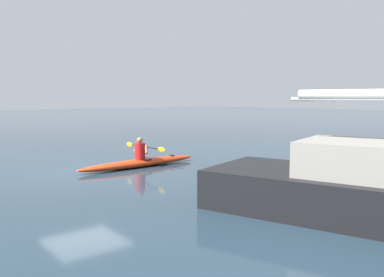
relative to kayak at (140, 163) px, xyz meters
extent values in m
plane|color=#233847|center=(1.87, -0.57, -0.14)|extent=(160.00, 160.00, 0.00)
ellipsoid|color=red|center=(0.00, 0.00, 0.00)|extent=(4.84, 0.80, 0.28)
torus|color=black|center=(-0.18, -0.01, 0.12)|extent=(0.57, 0.57, 0.04)
cylinder|color=black|center=(-1.44, -0.06, 0.13)|extent=(0.18, 0.18, 0.02)
cylinder|color=red|center=(0.01, 0.00, 0.42)|extent=(0.37, 0.37, 0.57)
sphere|color=#936B4C|center=(0.01, 0.00, 0.82)|extent=(0.21, 0.21, 0.21)
cylinder|color=black|center=(-0.19, -0.01, 0.56)|extent=(0.11, 1.98, 0.03)
ellipsoid|color=gold|center=(-0.15, -1.00, 0.56)|extent=(0.06, 0.40, 0.17)
ellipsoid|color=gold|center=(-0.23, 0.98, 0.56)|extent=(0.06, 0.40, 0.17)
cylinder|color=#936B4C|center=(-0.06, -0.29, 0.50)|extent=(0.23, 0.27, 0.34)
cylinder|color=#936B4C|center=(-0.09, 0.28, 0.50)|extent=(0.22, 0.28, 0.34)
cylinder|color=silver|center=(-0.34, 8.17, 2.27)|extent=(1.09, 3.21, 0.09)
cylinder|color=white|center=(-0.34, 8.17, 2.37)|extent=(1.09, 2.92, 0.20)
sphere|color=orange|center=(-9.70, 1.69, 0.08)|extent=(0.46, 0.46, 0.46)
torus|color=#333338|center=(-9.70, 1.69, 0.34)|extent=(0.12, 0.12, 0.02)
camera|label=1|loc=(7.33, 11.93, 2.27)|focal=36.92mm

